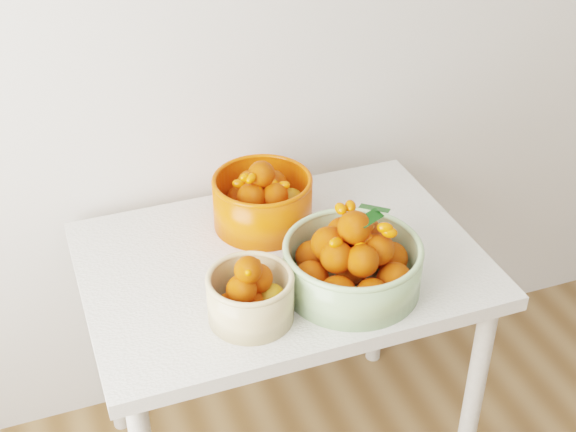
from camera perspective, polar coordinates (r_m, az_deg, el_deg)
name	(u,v)px	position (r m, az deg, el deg)	size (l,w,h in m)	color
table	(282,287)	(2.10, -0.44, -5.10)	(1.00, 0.70, 0.75)	silver
bowl_cream	(250,295)	(1.82, -2.69, -5.63)	(0.22, 0.22, 0.17)	tan
bowl_green	(352,262)	(1.91, 4.59, -3.28)	(0.44, 0.44, 0.21)	#97BA82
bowl_orange	(262,200)	(2.12, -1.83, 1.15)	(0.33, 0.33, 0.19)	#E93E07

